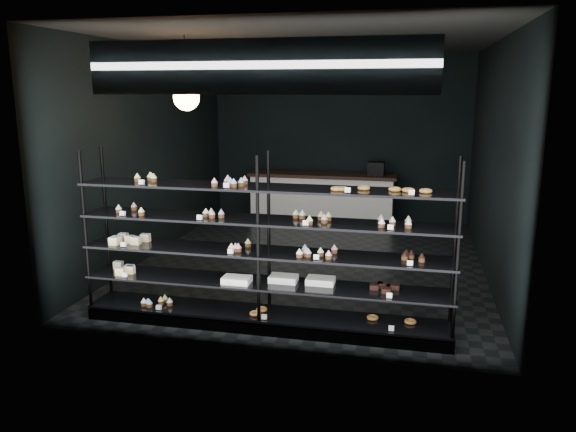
{
  "coord_description": "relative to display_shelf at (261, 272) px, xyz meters",
  "views": [
    {
      "loc": [
        1.45,
        -8.01,
        2.55
      ],
      "look_at": [
        0.07,
        -1.9,
        1.13
      ],
      "focal_mm": 35.0,
      "sensor_mm": 36.0,
      "label": 1
    }
  ],
  "objects": [
    {
      "name": "pendant_lamp",
      "position": [
        -1.2,
        0.99,
        1.82
      ],
      "size": [
        0.32,
        0.32,
        0.89
      ],
      "color": "black",
      "rests_on": "room"
    },
    {
      "name": "service_counter",
      "position": [
        -0.13,
        4.95,
        -0.13
      ],
      "size": [
        2.8,
        0.65,
        1.23
      ],
      "color": "silver",
      "rests_on": "room"
    },
    {
      "name": "room",
      "position": [
        0.1,
        2.45,
        0.97
      ],
      "size": [
        5.01,
        6.01,
        3.2
      ],
      "color": "black",
      "rests_on": "ground"
    },
    {
      "name": "signage",
      "position": [
        0.1,
        -0.48,
        2.12
      ],
      "size": [
        3.3,
        0.05,
        0.5
      ],
      "color": "#0E0B39",
      "rests_on": "room"
    },
    {
      "name": "display_shelf",
      "position": [
        0.0,
        0.0,
        0.0
      ],
      "size": [
        4.0,
        0.5,
        1.91
      ],
      "color": "black",
      "rests_on": "room"
    }
  ]
}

